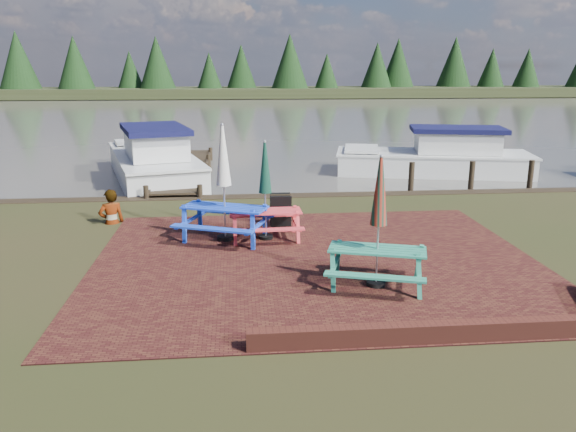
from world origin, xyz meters
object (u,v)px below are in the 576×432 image
Objects in this scene: picnic_table_teal at (378,243)px; person at (109,190)px; jetty at (185,169)px; picnic_table_red at (265,206)px; picnic_table_blue at (224,201)px; boat_jetty at (154,162)px; chalkboard at (281,210)px; boat_near at (437,159)px.

picnic_table_teal is 1.37× the size of person.
picnic_table_red is at bearing -73.58° from jetty.
picnic_table_red is 0.86× the size of picnic_table_blue.
person is at bearing 154.86° from picnic_table_red.
boat_jetty is (-3.65, 8.36, -0.33)m from picnic_table_red.
chalkboard is (-1.41, 4.05, -0.41)m from picnic_table_teal.
picnic_table_blue is at bearing 149.30° from picnic_table_teal.
picnic_table_teal is at bearing 168.06° from boat_near.
picnic_table_teal is at bearing -79.77° from boat_jetty.
boat_jetty is at bearing 103.31° from boat_near.
picnic_table_teal is 1.05× the size of picnic_table_red.
person reaches higher than boat_near.
picnic_table_red is 9.07m from jetty.
picnic_table_blue is 1.51× the size of person.
boat_jetty is 10.73m from boat_near.
boat_near is (7.08, 8.51, -0.40)m from picnic_table_red.
boat_jetty is at bearing -113.25° from person.
person is at bearing -106.91° from boat_jetty.
jetty is (-1.63, 8.66, -0.81)m from picnic_table_blue.
person is (-2.89, 1.68, -0.05)m from picnic_table_blue.
picnic_table_red reaches higher than person.
boat_near is (6.66, 7.49, -0.03)m from chalkboard.
picnic_table_teal reaches higher than picnic_table_red.
chalkboard is 0.10× the size of boat_jetty.
picnic_table_teal is at bearing -69.30° from chalkboard.
boat_near is at bearing 82.75° from picnic_table_teal.
boat_near is (5.25, 11.55, -0.44)m from picnic_table_teal.
chalkboard is at bearing 150.89° from boat_near.
chalkboard is at bearing 58.61° from picnic_table_blue.
picnic_table_red reaches higher than jetty.
picnic_table_teal reaches higher than boat_jetty.
picnic_table_red is at bearing -81.88° from boat_jetty.
picnic_table_red is at bearing 152.73° from boat_near.
picnic_table_red is 11.08m from boat_near.
boat_jetty reaches higher than jetty.
picnic_table_teal is 2.90× the size of chalkboard.
jetty is 1.19m from boat_jetty.
picnic_table_teal is 0.90× the size of picnic_table_blue.
boat_near reaches higher than jetty.
picnic_table_teal reaches higher than chalkboard.
jetty is 1.12× the size of boat_jetty.
picnic_table_blue is at bearing -87.38° from boat_jetty.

